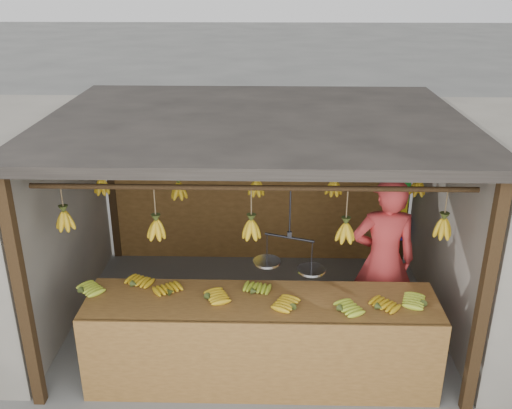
{
  "coord_description": "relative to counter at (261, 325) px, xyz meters",
  "views": [
    {
      "loc": [
        0.15,
        -5.73,
        3.8
      ],
      "look_at": [
        0.0,
        0.3,
        1.3
      ],
      "focal_mm": 40.0,
      "sensor_mm": 36.0,
      "label": 1
    }
  ],
  "objects": [
    {
      "name": "balance_scale",
      "position": [
        0.26,
        0.23,
        0.55
      ],
      "size": [
        0.67,
        0.4,
        0.8
      ],
      "color": "black",
      "rests_on": "ground"
    },
    {
      "name": "stall",
      "position": [
        -0.08,
        1.55,
        1.26
      ],
      "size": [
        4.3,
        3.3,
        2.4
      ],
      "color": "black",
      "rests_on": "ground"
    },
    {
      "name": "ground",
      "position": [
        -0.08,
        1.23,
        -0.71
      ],
      "size": [
        80.0,
        80.0,
        0.0
      ],
      "primitive_type": "plane",
      "color": "#5B5B57"
    },
    {
      "name": "vendor",
      "position": [
        1.28,
        0.87,
        0.23
      ],
      "size": [
        0.69,
        0.46,
        1.88
      ],
      "primitive_type": "imported",
      "rotation": [
        0.0,
        0.0,
        3.15
      ],
      "color": "#BF3333",
      "rests_on": "ground"
    },
    {
      "name": "counter",
      "position": [
        0.0,
        0.0,
        0.0
      ],
      "size": [
        3.55,
        0.77,
        0.96
      ],
      "color": "brown",
      "rests_on": "ground"
    },
    {
      "name": "hanging_bananas",
      "position": [
        -0.08,
        1.23,
        0.91
      ],
      "size": [
        3.64,
        2.18,
        0.39
      ],
      "color": "#B08612",
      "rests_on": "ground"
    },
    {
      "name": "bag_bundles",
      "position": [
        1.86,
        2.58,
        0.31
      ],
      "size": [
        0.08,
        0.26,
        1.22
      ],
      "color": "red",
      "rests_on": "ground"
    }
  ]
}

